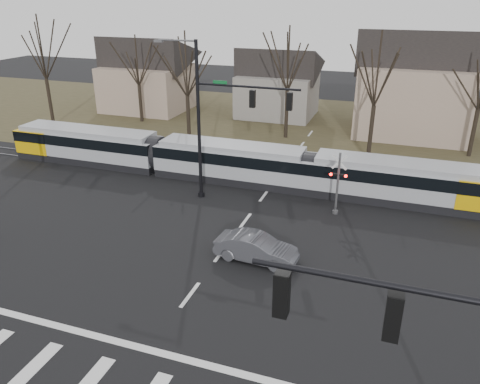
% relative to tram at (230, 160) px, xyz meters
% --- Properties ---
extents(ground, '(140.00, 140.00, 0.00)m').
position_rel_tram_xyz_m(ground, '(3.24, -16.00, -1.51)').
color(ground, black).
extents(grass_verge, '(140.00, 28.00, 0.01)m').
position_rel_tram_xyz_m(grass_verge, '(3.24, 16.00, -1.50)').
color(grass_verge, '#38331E').
rests_on(grass_verge, ground).
extents(stop_line, '(28.00, 0.35, 0.01)m').
position_rel_tram_xyz_m(stop_line, '(3.24, -17.80, -1.50)').
color(stop_line, silver).
rests_on(stop_line, ground).
extents(lane_dashes, '(0.18, 30.00, 0.01)m').
position_rel_tram_xyz_m(lane_dashes, '(3.24, -0.00, -1.50)').
color(lane_dashes, silver).
rests_on(lane_dashes, ground).
extents(rail_pair, '(90.00, 1.52, 0.06)m').
position_rel_tram_xyz_m(rail_pair, '(3.24, -0.20, -1.48)').
color(rail_pair, '#59595E').
rests_on(rail_pair, ground).
extents(tram, '(36.54, 2.71, 2.77)m').
position_rel_tram_xyz_m(tram, '(0.00, 0.00, 0.00)').
color(tram, gray).
rests_on(tram, ground).
extents(sedan, '(2.10, 4.50, 1.41)m').
position_rel_tram_xyz_m(sedan, '(5.20, -10.11, -0.80)').
color(sedan, '#45464C').
rests_on(sedan, ground).
extents(signal_pole_far, '(9.28, 0.44, 10.20)m').
position_rel_tram_xyz_m(signal_pole_far, '(0.83, -3.50, 4.19)').
color(signal_pole_far, black).
rests_on(signal_pole_far, ground).
extents(rail_crossing_signal, '(1.08, 0.36, 4.00)m').
position_rel_tram_xyz_m(rail_crossing_signal, '(8.24, -3.21, 0.38)').
color(rail_crossing_signal, '#59595B').
rests_on(rail_crossing_signal, ground).
extents(tree_row, '(59.20, 7.20, 10.00)m').
position_rel_tram_xyz_m(tree_row, '(5.24, 10.00, 3.49)').
color(tree_row, black).
rests_on(tree_row, ground).
extents(house_a, '(9.72, 8.64, 8.60)m').
position_rel_tram_xyz_m(house_a, '(-16.76, 18.00, 2.95)').
color(house_a, gray).
rests_on(house_a, ground).
extents(house_b, '(8.64, 7.56, 7.65)m').
position_rel_tram_xyz_m(house_b, '(-1.76, 20.00, 2.46)').
color(house_b, slate).
rests_on(house_b, ground).
extents(house_c, '(10.80, 8.64, 10.10)m').
position_rel_tram_xyz_m(house_c, '(12.24, 17.00, 3.72)').
color(house_c, gray).
rests_on(house_c, ground).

